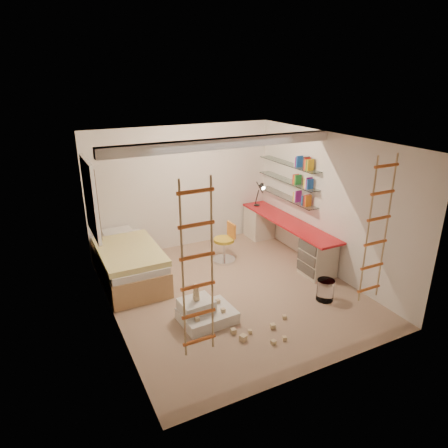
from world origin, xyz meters
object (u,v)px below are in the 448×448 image
play_platform (204,313)px  swivel_chair (225,247)px  desk (286,236)px  bed (129,263)px

play_platform → swivel_chair: bearing=54.7°
desk → swivel_chair: 1.31m
swivel_chair → play_platform: 2.12m
bed → swivel_chair: size_ratio=2.52×
play_platform → desk: bearing=30.3°
desk → bed: desk is taller
desk → play_platform: bearing=-149.7°
desk → swivel_chair: swivel_chair is taller
bed → play_platform: 1.96m
desk → swivel_chair: (-1.28, 0.27, -0.11)m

